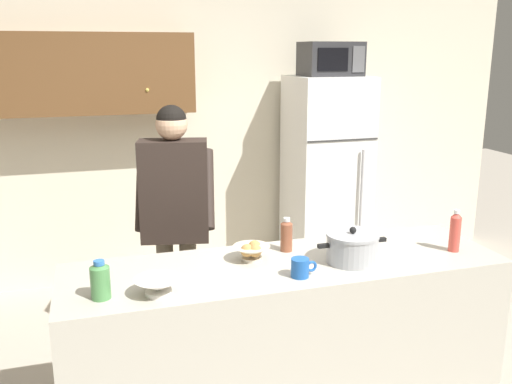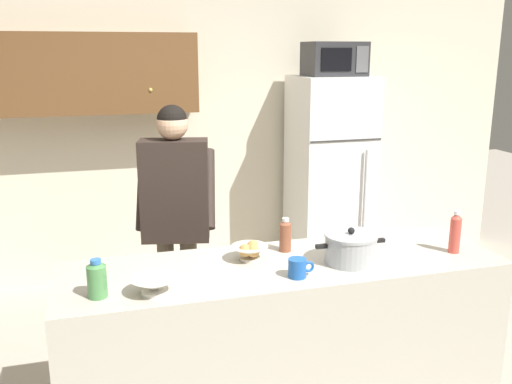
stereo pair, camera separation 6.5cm
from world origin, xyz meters
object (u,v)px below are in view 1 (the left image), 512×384
(coffee_mug, at_px, (301,268))
(bottle_far_corner, at_px, (286,235))
(bread_bowl, at_px, (252,251))
(empty_bowl, at_px, (158,285))
(microwave, at_px, (331,59))
(bottle_near_edge, at_px, (455,231))
(cooking_pot, at_px, (352,247))
(bottle_mid_counter, at_px, (100,280))
(person_near_pot, at_px, (175,204))
(refrigerator, at_px, (326,179))

(coffee_mug, xyz_separation_m, bottle_far_corner, (0.05, 0.36, 0.05))
(bread_bowl, distance_m, empty_bowl, 0.60)
(coffee_mug, distance_m, bread_bowl, 0.33)
(microwave, relative_size, coffee_mug, 3.66)
(bottle_near_edge, xyz_separation_m, bottle_far_corner, (-0.89, 0.27, -0.02))
(cooking_pot, relative_size, bottle_mid_counter, 2.15)
(bread_bowl, distance_m, bottle_near_edge, 1.14)
(bottle_far_corner, bearing_deg, bread_bowl, -159.36)
(bottle_mid_counter, bearing_deg, microwave, 44.97)
(coffee_mug, relative_size, bottle_far_corner, 0.68)
(person_near_pot, distance_m, cooking_pot, 1.22)
(bottle_mid_counter, bearing_deg, empty_bowl, -8.65)
(cooking_pot, relative_size, bottle_far_corner, 2.04)
(microwave, distance_m, cooking_pot, 2.24)
(cooking_pot, bearing_deg, bottle_mid_counter, -176.59)
(person_near_pot, bearing_deg, bottle_mid_counter, -116.17)
(coffee_mug, distance_m, bottle_near_edge, 0.95)
(refrigerator, distance_m, empty_bowl, 2.69)
(cooking_pot, bearing_deg, person_near_pot, 130.48)
(person_near_pot, xyz_separation_m, empty_bowl, (-0.24, -1.04, -0.09))
(microwave, bearing_deg, bottle_mid_counter, -135.03)
(cooking_pot, bearing_deg, empty_bowl, -173.67)
(coffee_mug, bearing_deg, bottle_near_edge, 5.43)
(bread_bowl, xyz_separation_m, bottle_near_edge, (1.12, -0.19, 0.06))
(person_near_pot, bearing_deg, bottle_near_edge, -33.87)
(bread_bowl, relative_size, bottle_far_corner, 1.04)
(bottle_near_edge, distance_m, bottle_mid_counter, 1.90)
(empty_bowl, height_order, bottle_far_corner, bottle_far_corner)
(bread_bowl, bearing_deg, bottle_near_edge, -9.59)
(microwave, relative_size, cooking_pot, 1.23)
(bottle_near_edge, xyz_separation_m, bottle_mid_counter, (-1.90, -0.06, -0.03))
(bottle_far_corner, bearing_deg, empty_bowl, -153.98)
(refrigerator, height_order, bottle_far_corner, refrigerator)
(person_near_pot, xyz_separation_m, cooking_pot, (0.79, -0.93, -0.05))
(bread_bowl, height_order, bottle_mid_counter, bottle_mid_counter)
(bread_bowl, bearing_deg, refrigerator, 55.57)
(microwave, height_order, empty_bowl, microwave)
(refrigerator, bearing_deg, empty_bowl, -130.36)
(microwave, height_order, bottle_mid_counter, microwave)
(refrigerator, xyz_separation_m, person_near_pot, (-1.50, -1.01, 0.16))
(refrigerator, relative_size, bottle_far_corner, 9.34)
(refrigerator, bearing_deg, bread_bowl, -124.43)
(coffee_mug, relative_size, bottle_near_edge, 0.55)
(bottle_far_corner, bearing_deg, coffee_mug, -98.49)
(person_near_pot, distance_m, empty_bowl, 1.07)
(cooking_pot, distance_m, empty_bowl, 1.04)
(refrigerator, distance_m, bottle_mid_counter, 2.83)
(refrigerator, height_order, bottle_near_edge, refrigerator)
(bottle_near_edge, bearing_deg, coffee_mug, -174.57)
(empty_bowl, relative_size, bottle_far_corner, 1.14)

